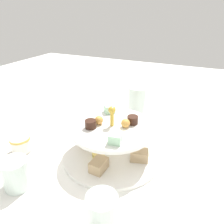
{
  "coord_description": "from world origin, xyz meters",
  "views": [
    {
      "loc": [
        0.45,
        0.2,
        0.38
      ],
      "look_at": [
        0.0,
        0.0,
        0.14
      ],
      "focal_mm": 33.5,
      "sensor_mm": 36.0,
      "label": 1
    }
  ],
  "objects_px": {
    "water_glass_tall_right": "(137,103)",
    "water_glass_mid_back": "(102,214)",
    "tiered_serving_stand": "(112,142)",
    "teacup_with_saucer": "(21,145)",
    "water_glass_short_left": "(16,174)",
    "butter_knife_right": "(61,118)",
    "butter_knife_left": "(224,169)"
  },
  "relations": [
    {
      "from": "teacup_with_saucer",
      "to": "water_glass_short_left",
      "type": "bearing_deg",
      "value": 41.91
    },
    {
      "from": "butter_knife_left",
      "to": "water_glass_mid_back",
      "type": "distance_m",
      "value": 0.36
    },
    {
      "from": "tiered_serving_stand",
      "to": "teacup_with_saucer",
      "type": "height_order",
      "value": "tiered_serving_stand"
    },
    {
      "from": "tiered_serving_stand",
      "to": "water_glass_tall_right",
      "type": "distance_m",
      "value": 0.26
    },
    {
      "from": "water_glass_short_left",
      "to": "water_glass_mid_back",
      "type": "xyz_separation_m",
      "value": [
        0.01,
        0.23,
        0.0
      ]
    },
    {
      "from": "water_glass_tall_right",
      "to": "teacup_with_saucer",
      "type": "relative_size",
      "value": 1.38
    },
    {
      "from": "butter_knife_left",
      "to": "water_glass_mid_back",
      "type": "bearing_deg",
      "value": 121.28
    },
    {
      "from": "water_glass_tall_right",
      "to": "butter_knife_left",
      "type": "xyz_separation_m",
      "value": [
        0.19,
        0.31,
        -0.06
      ]
    },
    {
      "from": "water_glass_mid_back",
      "to": "water_glass_short_left",
      "type": "bearing_deg",
      "value": -93.45
    },
    {
      "from": "tiered_serving_stand",
      "to": "water_glass_tall_right",
      "type": "bearing_deg",
      "value": -177.56
    },
    {
      "from": "butter_knife_right",
      "to": "water_glass_tall_right",
      "type": "bearing_deg",
      "value": 135.45
    },
    {
      "from": "tiered_serving_stand",
      "to": "water_glass_short_left",
      "type": "relative_size",
      "value": 3.76
    },
    {
      "from": "tiered_serving_stand",
      "to": "water_glass_mid_back",
      "type": "distance_m",
      "value": 0.23
    },
    {
      "from": "butter_knife_left",
      "to": "tiered_serving_stand",
      "type": "bearing_deg",
      "value": 81.77
    },
    {
      "from": "water_glass_short_left",
      "to": "teacup_with_saucer",
      "type": "height_order",
      "value": "water_glass_short_left"
    },
    {
      "from": "teacup_with_saucer",
      "to": "water_glass_mid_back",
      "type": "relative_size",
      "value": 1.08
    },
    {
      "from": "tiered_serving_stand",
      "to": "teacup_with_saucer",
      "type": "xyz_separation_m",
      "value": [
        0.1,
        -0.25,
        -0.02
      ]
    },
    {
      "from": "water_glass_tall_right",
      "to": "water_glass_mid_back",
      "type": "distance_m",
      "value": 0.48
    },
    {
      "from": "teacup_with_saucer",
      "to": "butter_knife_left",
      "type": "height_order",
      "value": "teacup_with_saucer"
    },
    {
      "from": "water_glass_tall_right",
      "to": "water_glass_mid_back",
      "type": "height_order",
      "value": "water_glass_tall_right"
    },
    {
      "from": "water_glass_tall_right",
      "to": "butter_knife_right",
      "type": "bearing_deg",
      "value": -64.25
    },
    {
      "from": "water_glass_tall_right",
      "to": "water_glass_short_left",
      "type": "height_order",
      "value": "water_glass_tall_right"
    },
    {
      "from": "butter_knife_right",
      "to": "water_glass_mid_back",
      "type": "xyz_separation_m",
      "value": [
        0.34,
        0.36,
        0.04
      ]
    },
    {
      "from": "tiered_serving_stand",
      "to": "water_glass_short_left",
      "type": "bearing_deg",
      "value": -37.6
    },
    {
      "from": "water_glass_short_left",
      "to": "water_glass_mid_back",
      "type": "bearing_deg",
      "value": 86.55
    },
    {
      "from": "butter_knife_right",
      "to": "water_glass_mid_back",
      "type": "height_order",
      "value": "water_glass_mid_back"
    },
    {
      "from": "water_glass_tall_right",
      "to": "water_glass_short_left",
      "type": "distance_m",
      "value": 0.48
    },
    {
      "from": "butter_knife_right",
      "to": "water_glass_mid_back",
      "type": "bearing_deg",
      "value": 65.73
    },
    {
      "from": "tiered_serving_stand",
      "to": "teacup_with_saucer",
      "type": "bearing_deg",
      "value": -68.68
    },
    {
      "from": "teacup_with_saucer",
      "to": "water_glass_tall_right",
      "type": "bearing_deg",
      "value": 145.94
    },
    {
      "from": "water_glass_tall_right",
      "to": "teacup_with_saucer",
      "type": "bearing_deg",
      "value": -34.06
    },
    {
      "from": "water_glass_short_left",
      "to": "teacup_with_saucer",
      "type": "bearing_deg",
      "value": -138.09
    }
  ]
}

